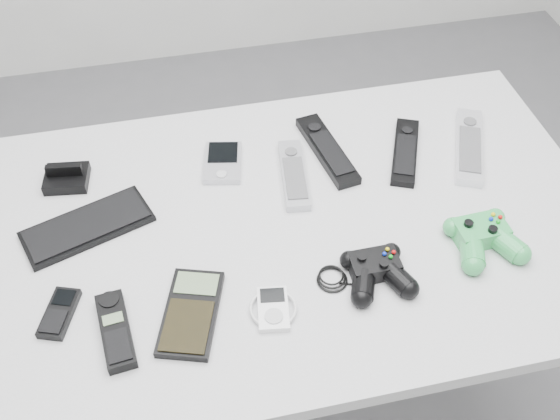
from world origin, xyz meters
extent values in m
plane|color=slate|center=(0.00, 0.00, 0.00)|extent=(3.50, 3.50, 0.00)
cube|color=#AAAAAD|center=(0.01, -0.08, 0.78)|extent=(1.19, 0.76, 0.03)
cylinder|color=black|center=(-0.53, 0.25, 0.38)|extent=(0.04, 0.04, 0.76)
cylinder|color=black|center=(0.55, 0.25, 0.38)|extent=(0.04, 0.04, 0.76)
cube|color=black|center=(-0.40, -0.01, 0.80)|extent=(0.26, 0.18, 0.01)
cube|color=black|center=(-0.44, 0.13, 0.82)|extent=(0.10, 0.09, 0.05)
cube|color=#B0B1B8|center=(-0.12, 0.11, 0.81)|extent=(0.10, 0.13, 0.02)
cube|color=#B0B1B8|center=(0.02, 0.04, 0.81)|extent=(0.07, 0.20, 0.02)
cube|color=black|center=(0.11, 0.10, 0.81)|extent=(0.09, 0.23, 0.02)
cube|color=black|center=(0.27, 0.06, 0.81)|extent=(0.12, 0.21, 0.02)
cube|color=silver|center=(0.41, 0.04, 0.81)|extent=(0.14, 0.24, 0.02)
cube|color=black|center=(-0.45, -0.20, 0.80)|extent=(0.08, 0.11, 0.02)
cube|color=black|center=(-0.36, -0.26, 0.81)|extent=(0.06, 0.15, 0.02)
cube|color=black|center=(-0.23, -0.25, 0.80)|extent=(0.14, 0.19, 0.02)
cube|color=white|center=(-0.09, -0.27, 0.80)|extent=(0.09, 0.10, 0.02)
camera|label=1|loc=(-0.22, -0.90, 1.74)|focal=42.00mm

